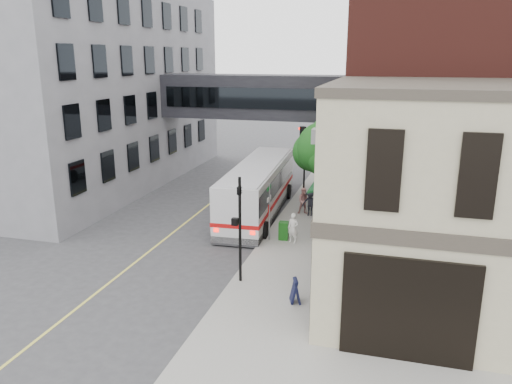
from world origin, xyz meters
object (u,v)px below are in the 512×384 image
Objects in this scene: bus at (258,187)px; newspaper_box at (284,231)px; pedestrian_b at (304,201)px; sandwich_board at (295,291)px; pedestrian_a at (293,228)px; pedestrian_c at (310,203)px.

newspaper_box is at bearing -59.18° from bus.
pedestrian_b is 4.57m from newspaper_box.
pedestrian_b reaches higher than sandwich_board.
bus is 12.10× the size of newspaper_box.
pedestrian_a is 1.63× the size of sandwich_board.
bus is 7.44× the size of pedestrian_a.
bus is at bearing 117.31° from newspaper_box.
bus reaches higher than sandwich_board.
pedestrian_b is 1.02× the size of pedestrian_c.
pedestrian_b is 11.17m from sandwich_board.
pedestrian_a is 0.97× the size of pedestrian_b.
pedestrian_c is 4.34m from newspaper_box.
pedestrian_b is (-0.31, 4.85, 0.02)m from pedestrian_a.
pedestrian_c is at bearing 77.78° from newspaper_box.
bus reaches higher than pedestrian_c.
pedestrian_a is (3.04, -4.48, -0.79)m from bus.
newspaper_box is (-0.55, 0.30, -0.30)m from pedestrian_a.
pedestrian_c is (0.11, 4.59, 0.01)m from pedestrian_a.
sandwich_board is at bearing -94.36° from pedestrian_b.
bus is at bearing 92.95° from sandwich_board.
pedestrian_c is 10.86m from sandwich_board.
pedestrian_b is 0.49m from pedestrian_c.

